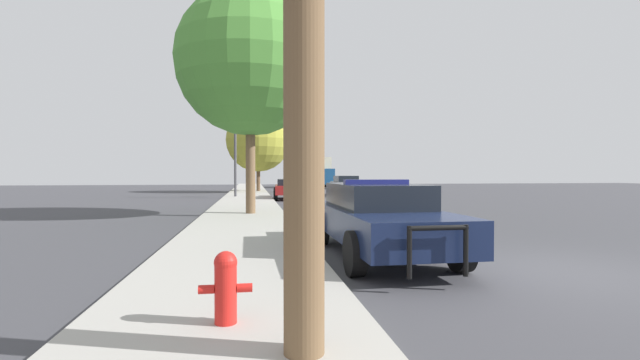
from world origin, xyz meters
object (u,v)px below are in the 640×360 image
object	(u,v)px
car_background_distant	(301,180)
box_truck	(318,172)
police_car	(379,217)
fire_hydrant	(226,285)
car_background_oncoming	(346,185)
car_background_midblock	(290,188)
tree_sidewalk_far	(258,140)
tree_sidewalk_near	(250,62)
traffic_light	(260,143)

from	to	relation	value
car_background_distant	box_truck	bearing A→B (deg)	-68.05
police_car	car_background_distant	size ratio (longest dim) A/B	1.23
fire_hydrant	car_background_oncoming	size ratio (longest dim) A/B	0.16
fire_hydrant	car_background_midblock	size ratio (longest dim) A/B	0.18
box_truck	tree_sidewalk_far	distance (m)	12.64
police_car	tree_sidewalk_near	size ratio (longest dim) A/B	0.60
car_background_distant	tree_sidewalk_near	bearing A→B (deg)	-95.30
traffic_light	car_background_distant	bearing A→B (deg)	76.89
police_car	fire_hydrant	xyz separation A→B (m)	(-2.71, -3.75, -0.25)
car_background_midblock	tree_sidewalk_far	bearing A→B (deg)	103.62
police_car	car_background_oncoming	xyz separation A→B (m)	(4.30, 22.18, 0.00)
car_background_midblock	tree_sidewalk_near	bearing A→B (deg)	-99.82
police_car	car_background_oncoming	world-z (taller)	police_car
car_background_distant	car_background_oncoming	size ratio (longest dim) A/B	0.90
box_truck	car_background_oncoming	bearing A→B (deg)	89.37
fire_hydrant	car_background_oncoming	bearing A→B (deg)	74.86
car_background_distant	tree_sidewalk_far	size ratio (longest dim) A/B	0.59
traffic_light	car_background_distant	xyz separation A→B (m)	(5.32, 22.86, -2.84)
car_background_distant	car_background_midblock	world-z (taller)	car_background_distant
police_car	tree_sidewalk_far	world-z (taller)	tree_sidewalk_far
police_car	car_background_midblock	world-z (taller)	police_car
traffic_light	car_background_midblock	xyz separation A→B (m)	(1.80, -1.69, -2.88)
tree_sidewalk_far	car_background_distant	bearing A→B (deg)	70.10
car_background_oncoming	box_truck	xyz separation A→B (m)	(0.43, 16.13, 0.99)
car_background_distant	car_background_midblock	size ratio (longest dim) A/B	1.00
fire_hydrant	car_background_midblock	distance (m)	21.89
car_background_oncoming	tree_sidewalk_near	world-z (taller)	tree_sidewalk_near
fire_hydrant	police_car	bearing A→B (deg)	54.10
fire_hydrant	box_truck	xyz separation A→B (m)	(7.45, 42.06, 1.24)
traffic_light	tree_sidewalk_near	distance (m)	11.94
car_background_midblock	tree_sidewalk_far	xyz separation A→B (m)	(-1.78, 9.89, 3.69)
traffic_light	car_background_oncoming	bearing A→B (deg)	21.86
fire_hydrant	traffic_light	size ratio (longest dim) A/B	0.15
fire_hydrant	car_background_oncoming	world-z (taller)	car_background_oncoming
tree_sidewalk_far	police_car	bearing A→B (deg)	-86.08
car_background_oncoming	traffic_light	bearing A→B (deg)	23.58
car_background_midblock	tree_sidewalk_far	distance (m)	10.70
fire_hydrant	tree_sidewalk_far	world-z (taller)	tree_sidewalk_far
car_background_oncoming	car_background_midblock	bearing A→B (deg)	45.07
traffic_light	tree_sidewalk_far	bearing A→B (deg)	89.87
fire_hydrant	traffic_light	bearing A→B (deg)	88.08
fire_hydrant	box_truck	size ratio (longest dim) A/B	0.10
traffic_light	tree_sidewalk_far	size ratio (longest dim) A/B	0.70
tree_sidewalk_far	tree_sidewalk_near	bearing A→B (deg)	-91.69
car_background_distant	car_background_oncoming	distance (m)	20.38
car_background_oncoming	tree_sidewalk_far	distance (m)	9.18
tree_sidewalk_far	car_background_midblock	bearing A→B (deg)	-79.81
police_car	car_background_distant	world-z (taller)	police_car
tree_sidewalk_near	car_background_distant	bearing A→B (deg)	80.33
fire_hydrant	box_truck	distance (m)	42.73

